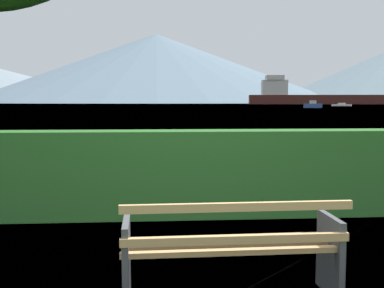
{
  "coord_description": "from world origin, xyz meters",
  "views": [
    {
      "loc": [
        -0.6,
        -3.79,
        1.62
      ],
      "look_at": [
        0.0,
        4.18,
        0.91
      ],
      "focal_mm": 44.59,
      "sensor_mm": 36.0,
      "label": 1
    }
  ],
  "objects_px": {
    "fishing_boat_near": "(342,105)",
    "sailboat_mid": "(313,105)",
    "park_bench": "(231,250)",
    "cargo_ship_large": "(308,96)"
  },
  "relations": [
    {
      "from": "park_bench",
      "to": "cargo_ship_large",
      "type": "distance_m",
      "value": 287.19
    },
    {
      "from": "cargo_ship_large",
      "to": "sailboat_mid",
      "type": "xyz_separation_m",
      "value": [
        -50.4,
        -159.27,
        -4.04
      ]
    },
    {
      "from": "cargo_ship_large",
      "to": "fishing_boat_near",
      "type": "height_order",
      "value": "cargo_ship_large"
    },
    {
      "from": "fishing_boat_near",
      "to": "sailboat_mid",
      "type": "xyz_separation_m",
      "value": [
        -25.28,
        -44.86,
        0.27
      ]
    },
    {
      "from": "park_bench",
      "to": "fishing_boat_near",
      "type": "bearing_deg",
      "value": 68.02
    },
    {
      "from": "fishing_boat_near",
      "to": "sailboat_mid",
      "type": "relative_size",
      "value": 1.38
    },
    {
      "from": "sailboat_mid",
      "to": "fishing_boat_near",
      "type": "bearing_deg",
      "value": 60.6
    },
    {
      "from": "cargo_ship_large",
      "to": "park_bench",
      "type": "bearing_deg",
      "value": -108.08
    },
    {
      "from": "fishing_boat_near",
      "to": "sailboat_mid",
      "type": "distance_m",
      "value": 51.49
    },
    {
      "from": "park_bench",
      "to": "fishing_boat_near",
      "type": "relative_size",
      "value": 0.27
    }
  ]
}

